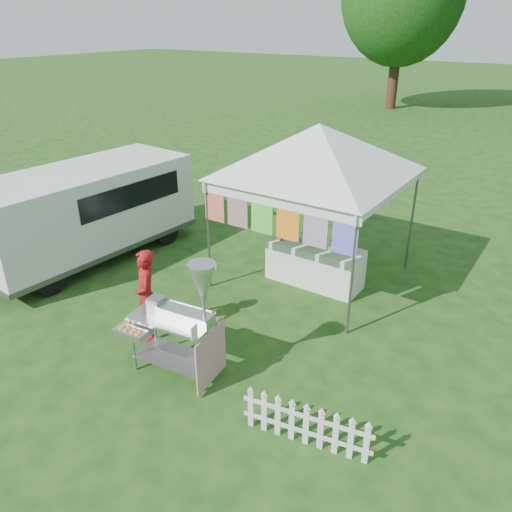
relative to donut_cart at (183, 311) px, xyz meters
The scene contains 7 objects.
ground 1.09m from the donut_cart, 78.38° to the left, with size 120.00×120.00×0.00m, color #144112.
canopy_main 4.14m from the donut_cart, 89.44° to the left, with size 4.24×4.24×3.45m.
donut_cart is the anchor object (origin of this frame).
vendor 1.26m from the donut_cart, 160.34° to the left, with size 0.55×0.36×1.51m, color maroon.
cargo_van 4.79m from the donut_cart, 155.44° to the left, with size 2.12×4.68×1.90m.
picket_fence 2.19m from the donut_cart, ahead, with size 1.60×0.31×0.56m.
display_table 3.56m from the donut_cart, 86.82° to the left, with size 1.80×0.70×0.79m, color white.
Camera 1 is at (4.00, -4.38, 4.66)m, focal length 35.00 mm.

